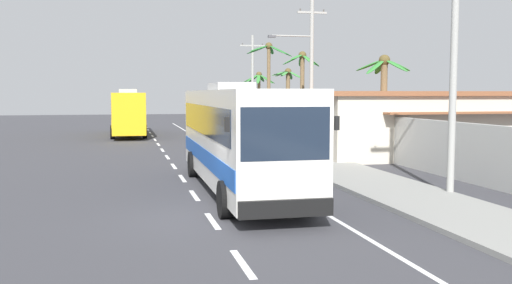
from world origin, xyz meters
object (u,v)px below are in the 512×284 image
object	(u,v)px
utility_pole_mid	(310,69)
palm_fourth	(259,87)
palm_nearest	(269,69)
coach_bus_far_lane	(128,112)
palm_second	(302,80)
motorcycle_beside_bus	(255,147)
utility_pole_nearest	(454,57)
coach_bus_foreground	(238,134)
roadside_building	(443,123)
pedestrian_near_kerb	(293,136)
palm_farthest	(288,89)
palm_third	(384,89)
utility_pole_far	(253,82)
pedestrian_midwalk	(274,134)

from	to	relation	value
utility_pole_mid	palm_fourth	world-z (taller)	utility_pole_mid
palm_nearest	palm_fourth	distance (m)	10.57
coach_bus_far_lane	palm_second	size ratio (longest dim) A/B	1.85
motorcycle_beside_bus	utility_pole_mid	bearing A→B (deg)	41.68
utility_pole_nearest	utility_pole_mid	xyz separation A→B (m)	(0.31, 15.62, 0.28)
motorcycle_beside_bus	palm_fourth	distance (m)	25.94
palm_second	palm_fourth	bearing A→B (deg)	88.51
coach_bus_foreground	motorcycle_beside_bus	world-z (taller)	coach_bus_foreground
roadside_building	pedestrian_near_kerb	bearing A→B (deg)	175.01
motorcycle_beside_bus	coach_bus_far_lane	bearing A→B (deg)	108.79
roadside_building	palm_farthest	bearing A→B (deg)	104.75
coach_bus_foreground	motorcycle_beside_bus	distance (m)	9.77
motorcycle_beside_bus	utility_pole_mid	world-z (taller)	utility_pole_mid
palm_farthest	palm_third	bearing A→B (deg)	-91.69
palm_second	roadside_building	xyz separation A→B (m)	(5.04, -10.13, -2.62)
pedestrian_near_kerb	palm_farthest	world-z (taller)	palm_farthest
utility_pole_nearest	roadside_building	xyz separation A→B (m)	(6.93, 11.88, -2.82)
utility_pole_far	palm_fourth	size ratio (longest dim) A/B	1.52
coach_bus_foreground	utility_pole_mid	bearing A→B (deg)	61.77
utility_pole_mid	palm_farthest	bearing A→B (deg)	79.47
palm_fourth	palm_farthest	distance (m)	8.70
palm_farthest	roadside_building	xyz separation A→B (m)	(4.29, -16.28, -2.00)
utility_pole_far	roadside_building	bearing A→B (deg)	-71.29
utility_pole_far	palm_farthest	xyz separation A→B (m)	(2.27, -3.07, -0.63)
utility_pole_nearest	palm_third	size ratio (longest dim) A/B	1.65
pedestrian_midwalk	palm_farthest	bearing A→B (deg)	6.18
roadside_building	pedestrian_midwalk	bearing A→B (deg)	158.57
utility_pole_mid	roadside_building	size ratio (longest dim) A/B	0.56
pedestrian_midwalk	palm_nearest	xyz separation A→B (m)	(2.53, 11.14, 4.29)
coach_bus_foreground	pedestrian_near_kerb	bearing A→B (deg)	63.26
utility_pole_far	utility_pole_mid	bearing A→B (deg)	-90.23
palm_third	utility_pole_far	bearing A→B (deg)	94.49
palm_second	palm_farthest	distance (m)	6.23
coach_bus_foreground	palm_nearest	world-z (taller)	palm_nearest
utility_pole_mid	palm_third	distance (m)	6.58
pedestrian_midwalk	utility_pole_nearest	xyz separation A→B (m)	(1.93, -15.36, 3.54)
utility_pole_far	roadside_building	world-z (taller)	utility_pole_far
palm_nearest	palm_farthest	bearing A→B (deg)	39.29
pedestrian_near_kerb	palm_nearest	bearing A→B (deg)	-167.26
palm_third	roadside_building	distance (m)	5.74
utility_pole_nearest	roadside_building	bearing A→B (deg)	59.76
palm_nearest	utility_pole_nearest	bearing A→B (deg)	-91.30
coach_bus_far_lane	utility_pole_mid	xyz separation A→B (m)	(10.47, -14.69, 2.94)
palm_nearest	palm_fourth	world-z (taller)	palm_nearest
pedestrian_near_kerb	palm_nearest	xyz separation A→B (m)	(2.23, 13.87, 4.26)
motorcycle_beside_bus	utility_pole_mid	distance (m)	7.03
coach_bus_foreground	utility_pole_mid	distance (m)	15.04
utility_pole_far	coach_bus_far_lane	bearing A→B (deg)	-174.95
roadside_building	palm_nearest	bearing A→B (deg)	113.41
palm_fourth	roadside_building	size ratio (longest dim) A/B	0.34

